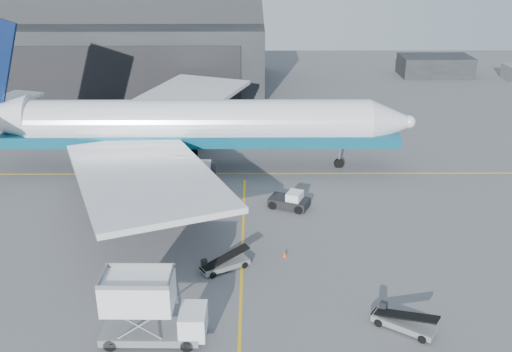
{
  "coord_description": "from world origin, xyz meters",
  "views": [
    {
      "loc": [
        0.96,
        -42.97,
        26.18
      ],
      "look_at": [
        1.26,
        8.56,
        4.5
      ],
      "focal_mm": 40.0,
      "sensor_mm": 36.0,
      "label": 1
    }
  ],
  "objects_px": {
    "airliner": "(181,125)",
    "belt_loader_b": "(403,322)",
    "catering_truck": "(149,309)",
    "belt_loader_a": "(224,264)",
    "pushback_tug": "(290,201)"
  },
  "relations": [
    {
      "from": "catering_truck",
      "to": "pushback_tug",
      "type": "distance_m",
      "value": 23.94
    },
    {
      "from": "catering_truck",
      "to": "belt_loader_b",
      "type": "xyz_separation_m",
      "value": [
        18.02,
        1.07,
        -1.99
      ]
    },
    {
      "from": "belt_loader_a",
      "to": "belt_loader_b",
      "type": "bearing_deg",
      "value": -61.71
    },
    {
      "from": "catering_truck",
      "to": "belt_loader_a",
      "type": "xyz_separation_m",
      "value": [
        4.76,
        9.14,
        -2.02
      ]
    },
    {
      "from": "catering_truck",
      "to": "belt_loader_b",
      "type": "relative_size",
      "value": 1.62
    },
    {
      "from": "belt_loader_a",
      "to": "belt_loader_b",
      "type": "distance_m",
      "value": 15.52
    },
    {
      "from": "pushback_tug",
      "to": "belt_loader_a",
      "type": "xyz_separation_m",
      "value": [
        -6.32,
        -12.01,
        -0.18
      ]
    },
    {
      "from": "airliner",
      "to": "belt_loader_b",
      "type": "distance_m",
      "value": 37.1
    },
    {
      "from": "belt_loader_a",
      "to": "airliner",
      "type": "bearing_deg",
      "value": 74.25
    },
    {
      "from": "belt_loader_b",
      "to": "pushback_tug",
      "type": "bearing_deg",
      "value": 143.51
    },
    {
      "from": "catering_truck",
      "to": "pushback_tug",
      "type": "relative_size",
      "value": 1.6
    },
    {
      "from": "airliner",
      "to": "catering_truck",
      "type": "distance_m",
      "value": 32.51
    },
    {
      "from": "airliner",
      "to": "catering_truck",
      "type": "xyz_separation_m",
      "value": [
        1.3,
        -32.35,
        -2.95
      ]
    },
    {
      "from": "airliner",
      "to": "belt_loader_a",
      "type": "bearing_deg",
      "value": -75.36
    },
    {
      "from": "catering_truck",
      "to": "belt_loader_a",
      "type": "distance_m",
      "value": 10.5
    }
  ]
}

